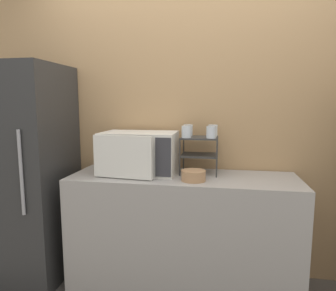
# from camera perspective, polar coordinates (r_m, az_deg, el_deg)

# --- Properties ---
(wall_back) EXTENTS (8.00, 0.06, 2.60)m
(wall_back) POSITION_cam_1_polar(r_m,az_deg,el_deg) (2.50, 3.90, 5.15)
(wall_back) COLOR tan
(wall_back) RESTS_ON ground_plane
(counter) EXTENTS (1.69, 0.56, 0.89)m
(counter) POSITION_cam_1_polar(r_m,az_deg,el_deg) (2.39, 2.83, -16.21)
(counter) COLOR #9E9993
(counter) RESTS_ON ground_plane
(microwave) EXTENTS (0.57, 0.44, 0.32)m
(microwave) POSITION_cam_1_polar(r_m,az_deg,el_deg) (2.32, -5.61, -1.36)
(microwave) COLOR silver
(microwave) RESTS_ON counter
(dish_rack) EXTENTS (0.28, 0.24, 0.28)m
(dish_rack) POSITION_cam_1_polar(r_m,az_deg,el_deg) (2.31, 5.99, -0.30)
(dish_rack) COLOR #333333
(dish_rack) RESTS_ON counter
(glass_front_left) EXTENTS (0.07, 0.07, 0.09)m
(glass_front_left) POSITION_cam_1_polar(r_m,az_deg,el_deg) (2.23, 3.52, 2.64)
(glass_front_left) COLOR silver
(glass_front_left) RESTS_ON dish_rack
(glass_back_right) EXTENTS (0.07, 0.07, 0.09)m
(glass_back_right) POSITION_cam_1_polar(r_m,az_deg,el_deg) (2.36, 8.54, 2.87)
(glass_back_right) COLOR silver
(glass_back_right) RESTS_ON dish_rack
(glass_front_right) EXTENTS (0.07, 0.07, 0.09)m
(glass_front_right) POSITION_cam_1_polar(r_m,az_deg,el_deg) (2.21, 8.23, 2.53)
(glass_front_right) COLOR silver
(glass_front_right) RESTS_ON dish_rack
(glass_back_left) EXTENTS (0.07, 0.07, 0.09)m
(glass_back_left) POSITION_cam_1_polar(r_m,az_deg,el_deg) (2.37, 3.85, 2.95)
(glass_back_left) COLOR silver
(glass_back_left) RESTS_ON dish_rack
(bowl) EXTENTS (0.17, 0.17, 0.07)m
(bowl) POSITION_cam_1_polar(r_m,az_deg,el_deg) (2.11, 4.86, -5.74)
(bowl) COLOR #AD7F56
(bowl) RESTS_ON counter
(refrigerator) EXTENTS (0.67, 0.64, 1.72)m
(refrigerator) POSITION_cam_1_polar(r_m,az_deg,el_deg) (2.70, -25.52, -4.80)
(refrigerator) COLOR #2D2D2D
(refrigerator) RESTS_ON ground_plane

